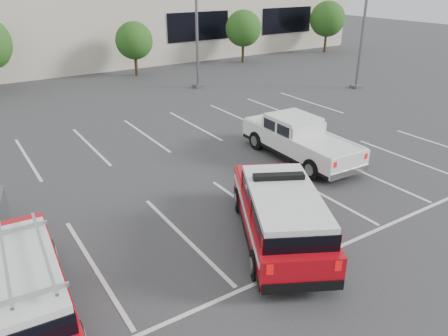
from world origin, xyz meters
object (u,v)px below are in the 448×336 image
at_px(tree_mid_right, 135,42).
at_px(ladder_suv, 15,295).
at_px(tree_right, 244,30).
at_px(light_pole_right, 366,8).
at_px(convention_building, 33,5).
at_px(light_pole_mid, 196,8).
at_px(fire_chief_suv, 280,217).
at_px(white_pickup, 299,143).
at_px(tree_far_right, 328,20).

xyz_separation_m(tree_mid_right, ladder_suv, (-12.51, -23.18, -1.68)).
height_order(tree_right, ladder_suv, tree_right).
height_order(tree_mid_right, light_pole_right, light_pole_right).
xyz_separation_m(convention_building, ladder_suv, (-7.60, -33.00, -3.89)).
xyz_separation_m(tree_mid_right, light_pole_right, (10.91, -12.05, 2.68)).
distance_m(light_pole_mid, ladder_suv, 22.81).
height_order(tree_right, fire_chief_suv, tree_right).
xyz_separation_m(tree_right, fire_chief_suv, (-15.54, -23.69, -1.98)).
bearing_deg(light_pole_right, white_pickup, -148.42).
bearing_deg(tree_mid_right, tree_far_right, 0.00).
bearing_deg(convention_building, white_pickup, -82.03).
bearing_deg(fire_chief_suv, tree_far_right, 70.71).
distance_m(tree_right, tree_far_right, 10.00).
bearing_deg(light_pole_mid, light_pole_right, -33.69).
bearing_deg(tree_far_right, ladder_suv, -144.52).
bearing_deg(ladder_suv, white_pickup, 22.62).
xyz_separation_m(light_pole_mid, light_pole_right, (9.00, -6.00, 0.00)).
height_order(tree_far_right, ladder_suv, tree_far_right).
relative_size(tree_far_right, light_pole_mid, 0.47).
relative_size(tree_right, fire_chief_suv, 0.76).
distance_m(tree_mid_right, fire_chief_suv, 24.39).
height_order(tree_right, tree_far_right, tree_far_right).
bearing_deg(convention_building, tree_mid_right, -63.43).
height_order(convention_building, ladder_suv, convention_building).
relative_size(tree_far_right, white_pickup, 0.85).
relative_size(light_pole_right, white_pickup, 1.79).
height_order(tree_far_right, light_pole_right, light_pole_right).
distance_m(light_pole_mid, fire_chief_suv, 19.65).
xyz_separation_m(light_pole_right, ladder_suv, (-23.42, -11.13, -4.36)).
bearing_deg(tree_right, tree_mid_right, -180.00).
bearing_deg(convention_building, tree_far_right, -21.51).
bearing_deg(convention_building, ladder_suv, -102.98).
distance_m(tree_far_right, fire_chief_suv, 34.91).
bearing_deg(convention_building, light_pole_mid, -66.74).
relative_size(convention_building, white_pickup, 10.48).
bearing_deg(tree_right, fire_chief_suv, -123.27).
relative_size(light_pole_mid, ladder_suv, 1.91).
height_order(white_pickup, ladder_suv, ladder_suv).
bearing_deg(ladder_suv, fire_chief_suv, -0.10).
bearing_deg(tree_far_right, white_pickup, -137.24).
bearing_deg(light_pole_right, convention_building, 125.89).
height_order(fire_chief_suv, white_pickup, fire_chief_suv).
distance_m(light_pole_right, fire_chief_suv, 20.63).
relative_size(convention_building, light_pole_right, 5.86).
distance_m(light_pole_mid, white_pickup, 14.23).
relative_size(tree_far_right, light_pole_right, 0.47).
height_order(tree_far_right, white_pickup, tree_far_right).
xyz_separation_m(tree_mid_right, white_pickup, (-0.84, -19.27, -1.81)).
relative_size(tree_right, ladder_suv, 0.82).
height_order(tree_right, light_pole_right, light_pole_right).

